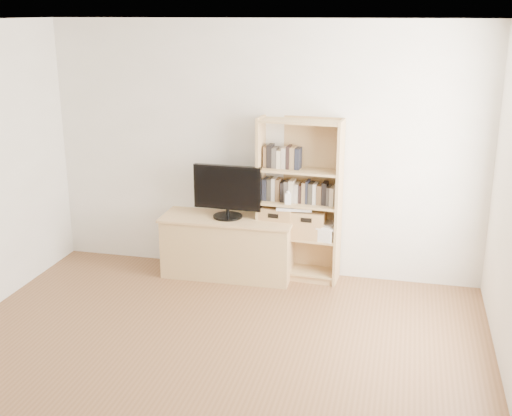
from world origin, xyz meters
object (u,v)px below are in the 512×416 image
(tv_stand, at_px, (228,247))
(basket_right, at_px, (308,223))
(television, at_px, (227,191))
(baby_monitor, at_px, (288,199))
(bookshelf, at_px, (299,201))
(laptop, at_px, (295,207))
(basket_left, at_px, (277,220))

(tv_stand, xyz_separation_m, basket_right, (0.82, 0.09, 0.30))
(television, xyz_separation_m, baby_monitor, (0.62, 0.01, -0.04))
(baby_monitor, height_order, basket_right, baby_monitor)
(bookshelf, height_order, television, bookshelf)
(baby_monitor, height_order, laptop, baby_monitor)
(tv_stand, bearing_deg, basket_right, 5.18)
(television, xyz_separation_m, laptop, (0.68, 0.08, -0.14))
(tv_stand, bearing_deg, bookshelf, 6.90)
(baby_monitor, bearing_deg, tv_stand, 177.20)
(baby_monitor, distance_m, laptop, 0.13)
(bookshelf, xyz_separation_m, basket_right, (0.10, -0.01, -0.23))
(tv_stand, xyz_separation_m, television, (0.00, 0.00, 0.61))
(basket_left, bearing_deg, baby_monitor, -31.45)
(tv_stand, distance_m, baby_monitor, 0.84)
(television, relative_size, laptop, 1.99)
(bookshelf, distance_m, basket_left, 0.32)
(baby_monitor, bearing_deg, basket_right, 16.75)
(bookshelf, xyz_separation_m, basket_left, (-0.22, 0.01, -0.22))
(basket_left, bearing_deg, basket_right, 2.71)
(tv_stand, distance_m, television, 0.61)
(tv_stand, bearing_deg, television, 0.00)
(tv_stand, height_order, bookshelf, bookshelf)
(television, height_order, laptop, television)
(basket_right, bearing_deg, bookshelf, 174.56)
(bookshelf, xyz_separation_m, baby_monitor, (-0.10, -0.09, 0.04))
(basket_left, height_order, laptop, laptop)
(television, xyz_separation_m, basket_right, (0.82, 0.09, -0.31))
(basket_left, bearing_deg, television, -161.38)
(tv_stand, relative_size, laptop, 3.76)
(bookshelf, bearing_deg, baby_monitor, -135.00)
(laptop, bearing_deg, bookshelf, 20.98)
(basket_right, bearing_deg, baby_monitor, -158.50)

